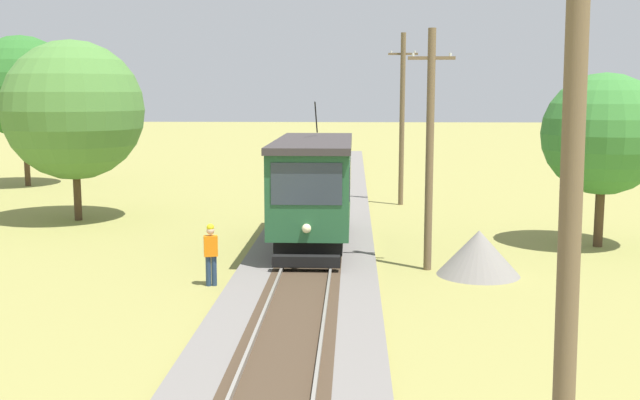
{
  "coord_description": "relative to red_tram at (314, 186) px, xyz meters",
  "views": [
    {
      "loc": [
        1.38,
        -7.4,
        5.43
      ],
      "look_at": [
        0.3,
        16.55,
        1.97
      ],
      "focal_mm": 42.01,
      "sensor_mm": 36.0,
      "label": 1
    }
  ],
  "objects": [
    {
      "name": "red_tram",
      "position": [
        0.0,
        0.0,
        0.0
      ],
      "size": [
        2.6,
        8.54,
        4.79
      ],
      "color": "#235633",
      "rests_on": "rail_right"
    },
    {
      "name": "utility_pole_foreground",
      "position": [
        3.67,
        -17.79,
        2.13
      ],
      "size": [
        1.4,
        0.58,
        8.45
      ],
      "color": "brown",
      "rests_on": "ground"
    },
    {
      "name": "utility_pole_near_tram",
      "position": [
        3.67,
        -3.0,
        1.56
      ],
      "size": [
        1.4,
        0.26,
        7.31
      ],
      "color": "brown",
      "rests_on": "ground"
    },
    {
      "name": "utility_pole_mid",
      "position": [
        3.67,
        10.34,
        2.01
      ],
      "size": [
        1.4,
        0.53,
        8.21
      ],
      "color": "brown",
      "rests_on": "ground"
    },
    {
      "name": "gravel_pile",
      "position": [
        5.13,
        -3.62,
        -1.51
      ],
      "size": [
        2.48,
        2.48,
        1.36
      ],
      "primitive_type": "cone",
      "color": "gray",
      "rests_on": "ground"
    },
    {
      "name": "track_worker",
      "position": [
        -2.63,
        -5.24,
        -1.21
      ],
      "size": [
        0.43,
        0.33,
        1.78
      ],
      "rotation": [
        0.0,
        0.0,
        -1.31
      ],
      "color": "navy",
      "rests_on": "ground"
    },
    {
      "name": "tree_left_near",
      "position": [
        -17.68,
        16.94,
        3.54
      ],
      "size": [
        5.84,
        5.84,
        8.66
      ],
      "color": "#4C3823",
      "rests_on": "ground"
    },
    {
      "name": "tree_left_far",
      "position": [
        10.06,
        0.78,
        1.79
      ],
      "size": [
        4.25,
        4.25,
        6.11
      ],
      "color": "#4C3823",
      "rests_on": "ground"
    },
    {
      "name": "tree_right_far",
      "position": [
        -10.39,
        5.38,
        2.48
      ],
      "size": [
        5.85,
        5.85,
        7.61
      ],
      "color": "#4C3823",
      "rests_on": "ground"
    }
  ]
}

